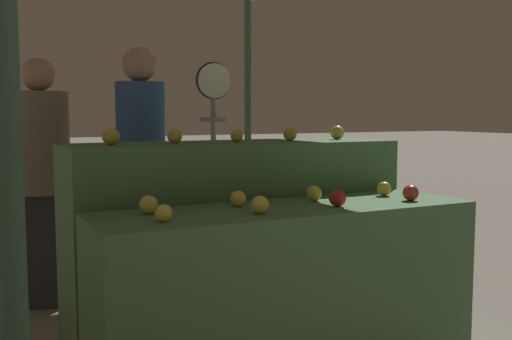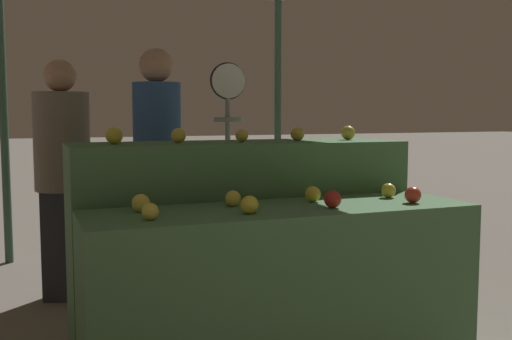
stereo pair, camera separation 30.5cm
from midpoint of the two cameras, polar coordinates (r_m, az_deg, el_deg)
display_counter_front at (r=2.91m, az=5.58°, el=-12.00°), size 1.85×0.55×0.86m
display_counter_back at (r=3.40m, az=1.02°, el=-6.97°), size 1.85×0.55×1.14m
apple_front_0 at (r=2.48m, az=-6.61°, el=-3.97°), size 0.07×0.07×0.07m
apple_front_1 at (r=2.62m, az=2.72°, el=-3.35°), size 0.08×0.08×0.08m
apple_front_2 at (r=2.82m, az=10.41°, el=-2.78°), size 0.08×0.08×0.08m
apple_front_3 at (r=3.07m, az=17.51°, el=-2.29°), size 0.08×0.08×0.08m
apple_front_4 at (r=2.68m, az=-7.73°, el=-3.16°), size 0.08×0.08×0.08m
apple_front_5 at (r=2.83m, az=0.88°, el=-2.74°), size 0.08×0.08×0.08m
apple_front_6 at (r=2.99m, az=8.36°, el=-2.31°), size 0.08×0.08×0.08m
apple_front_7 at (r=3.23m, az=15.18°, el=-1.91°), size 0.08×0.08×0.08m
apple_back_0 at (r=3.13m, az=-10.66°, el=3.22°), size 0.09×0.09×0.09m
apple_back_1 at (r=3.22m, az=-4.71°, el=3.28°), size 0.08×0.08×0.08m
apple_back_2 at (r=3.32m, az=1.27°, el=3.30°), size 0.07×0.07×0.07m
apple_back_3 at (r=3.47m, az=6.50°, el=3.42°), size 0.08×0.08×0.08m
apple_back_4 at (r=3.65m, az=11.14°, el=3.49°), size 0.08×0.08×0.08m
produce_scale at (r=3.98m, az=-0.47°, el=3.54°), size 0.24×0.20×1.64m
person_vendor_at_scale at (r=4.09m, az=-7.27°, el=1.39°), size 0.42×0.42×1.73m
person_customer_left at (r=4.27m, az=-16.02°, el=0.55°), size 0.48×0.48×1.66m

